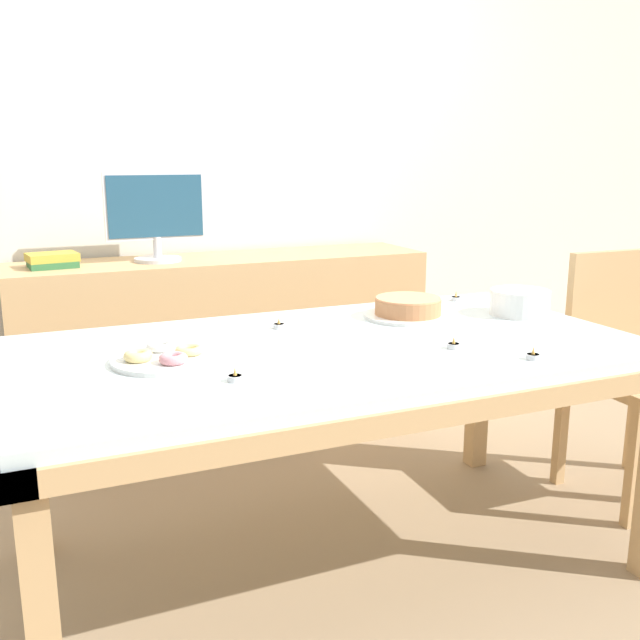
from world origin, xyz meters
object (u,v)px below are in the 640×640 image
computer_monitor (156,217)px  plate_stack (520,302)px  tealight_near_front (454,345)px  chair (627,362)px  tealight_right_edge (279,325)px  tealight_near_cakes (533,356)px  tealight_left_edge (235,377)px  book_stack (52,260)px  pastry_platter (167,357)px  tealight_centre (456,298)px  cake_chocolate_round (408,308)px

computer_monitor → plate_stack: bearing=-45.0°
tealight_near_front → plate_stack: bearing=31.8°
chair → plate_stack: bearing=173.6°
computer_monitor → tealight_right_edge: 1.00m
tealight_near_cakes → plate_stack: bearing=54.8°
chair → tealight_near_cakes: (-0.83, -0.43, 0.23)m
plate_stack → tealight_near_cakes: bearing=-125.2°
tealight_near_front → tealight_right_edge: (-0.39, 0.44, 0.00)m
chair → tealight_left_edge: chair is taller
chair → tealight_near_front: bearing=-166.0°
book_stack → computer_monitor: bearing=-0.2°
plate_stack → tealight_near_cakes: 0.59m
pastry_platter → tealight_centre: (1.22, 0.39, -0.00)m
cake_chocolate_round → pastry_platter: bearing=-166.6°
computer_monitor → tealight_near_cakes: (0.73, -1.56, -0.29)m
book_stack → plate_stack: size_ratio=1.01×
pastry_platter → tealight_near_cakes: pastry_platter is taller
plate_stack → tealight_left_edge: plate_stack is taller
cake_chocolate_round → tealight_centre: 0.37m
book_stack → tealight_left_edge: size_ratio=5.29×
tealight_near_cakes → book_stack: bearing=126.6°
tealight_near_front → tealight_left_edge: bearing=-176.5°
chair → computer_monitor: computer_monitor is taller
tealight_left_edge → cake_chocolate_round: bearing=30.7°
pastry_platter → plate_stack: (1.29, 0.09, 0.03)m
tealight_left_edge → chair: bearing=9.8°
tealight_centre → tealight_near_front: same height
chair → tealight_centre: (-0.55, 0.36, 0.23)m
pastry_platter → tealight_left_edge: size_ratio=7.73×
pastry_platter → tealight_left_edge: (0.12, -0.25, -0.00)m
computer_monitor → tealight_centre: computer_monitor is taller
tealight_centre → tealight_right_edge: bearing=-169.1°
book_stack → plate_stack: (1.50, -1.08, -0.10)m
cake_chocolate_round → tealight_right_edge: cake_chocolate_round is taller
pastry_platter → plate_stack: plate_stack is taller
tealight_centre → tealight_right_edge: 0.81m
book_stack → pastry_platter: size_ratio=0.68×
tealight_near_front → tealight_right_edge: 0.59m
plate_stack → computer_monitor: bearing=135.0°
tealight_near_cakes → pastry_platter: bearing=157.6°
tealight_near_front → tealight_right_edge: size_ratio=1.00×
plate_stack → pastry_platter: bearing=-175.8°
tealight_left_edge → computer_monitor: bearing=86.4°
computer_monitor → plate_stack: computer_monitor is taller
tealight_left_edge → tealight_near_cakes: bearing=-10.0°
chair → cake_chocolate_round: bearing=168.8°
tealight_centre → tealight_left_edge: size_ratio=1.00×
book_stack → tealight_right_edge: bearing=-55.6°
tealight_near_cakes → tealight_near_front: (-0.14, 0.19, 0.00)m
tealight_near_cakes → tealight_near_front: size_ratio=1.00×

